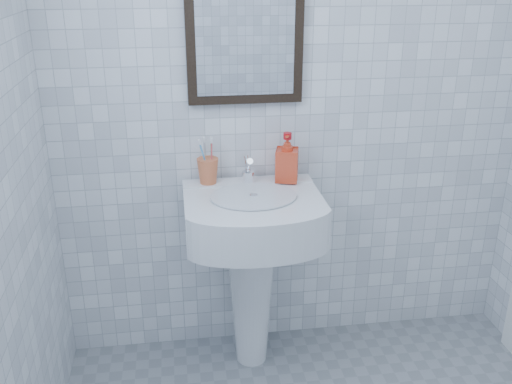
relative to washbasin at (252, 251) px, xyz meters
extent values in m
cube|color=white|center=(0.23, 0.21, 0.64)|extent=(2.20, 0.02, 2.50)
cone|color=white|center=(0.00, 0.03, -0.24)|extent=(0.23, 0.23, 0.73)
cube|color=white|center=(0.00, -0.03, 0.20)|extent=(0.59, 0.42, 0.18)
cube|color=white|center=(0.00, 0.14, 0.27)|extent=(0.59, 0.10, 0.03)
cylinder|color=silver|center=(0.00, -0.06, 0.29)|extent=(0.37, 0.37, 0.01)
cylinder|color=white|center=(0.00, 0.11, 0.32)|extent=(0.05, 0.05, 0.05)
cylinder|color=white|center=(0.00, 0.09, 0.38)|extent=(0.03, 0.10, 0.08)
cylinder|color=white|center=(0.00, 0.13, 0.36)|extent=(0.03, 0.06, 0.10)
imported|color=red|center=(0.18, 0.11, 0.40)|extent=(0.12, 0.12, 0.22)
cube|color=black|center=(0.00, 0.19, 0.94)|extent=(0.50, 0.04, 0.62)
cube|color=white|center=(0.00, 0.18, 0.94)|extent=(0.42, 0.00, 0.54)
camera|label=1|loc=(-0.31, -2.26, 1.21)|focal=40.00mm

